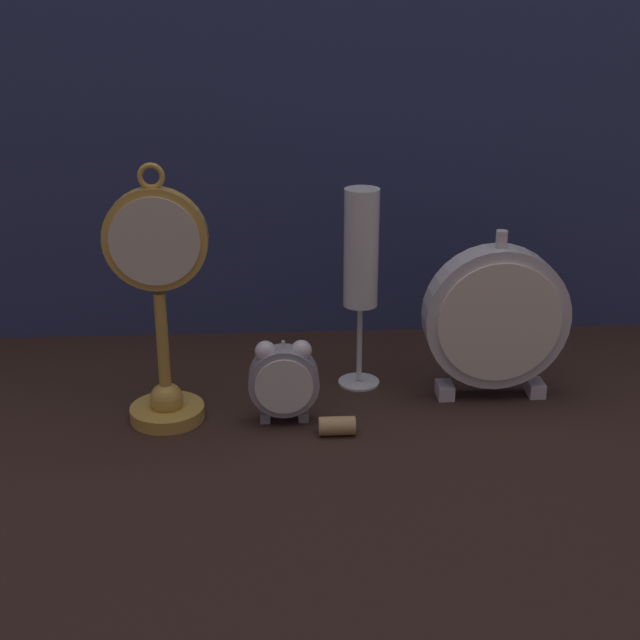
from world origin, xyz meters
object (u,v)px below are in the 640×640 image
Objects in this scene: pocket_watch_on_stand at (160,310)px; wine_cork at (337,425)px; champagne_flute at (361,261)px; mantel_clock_silver at (496,318)px; alarm_clock_twin_bell at (284,378)px.

wine_cork is at bearing -13.82° from pocket_watch_on_stand.
champagne_flute is (0.24, 0.09, 0.03)m from pocket_watch_on_stand.
wine_cork is at bearing -156.33° from mantel_clock_silver.
champagne_flute reaches higher than alarm_clock_twin_bell.
pocket_watch_on_stand is at bearing 173.44° from alarm_clock_twin_bell.
pocket_watch_on_stand is 0.26m from champagne_flute.
alarm_clock_twin_bell is 0.08m from wine_cork.
mantel_clock_silver is at bearing 11.87° from alarm_clock_twin_bell.
pocket_watch_on_stand is 2.97× the size of alarm_clock_twin_bell.
alarm_clock_twin_bell reaches higher than wine_cork.
pocket_watch_on_stand reaches higher than wine_cork.
alarm_clock_twin_bell is 0.27m from mantel_clock_silver.
mantel_clock_silver is at bearing 23.67° from wine_cork.
wine_cork is at bearing -28.81° from alarm_clock_twin_bell.
alarm_clock_twin_bell is 0.40× the size of champagne_flute.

